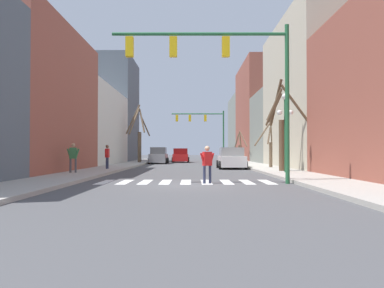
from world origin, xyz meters
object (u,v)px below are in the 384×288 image
object	(u,v)px
car_parked_right_near	(182,156)
pedestrian_on_left_sidewalk	(109,155)
traffic_signal_near	(224,65)
car_driving_toward_lane	(233,159)
pedestrian_near_right_corner	(74,155)
street_tree_right_near	(282,128)
street_lamp_right_corner	(286,116)
pedestrian_on_right_sidewalk	(208,161)
car_driving_away_lane	(160,156)
street_tree_left_far	(140,136)
street_tree_left_mid	(241,147)
traffic_signal_far	(206,124)
street_tree_right_mid	(271,147)

from	to	relation	value
car_parked_right_near	pedestrian_on_left_sidewalk	distance (m)	20.21
traffic_signal_near	car_driving_toward_lane	bearing A→B (deg)	82.55
pedestrian_near_right_corner	street_tree_right_near	size ratio (longest dim) A/B	0.29
street_lamp_right_corner	pedestrian_on_right_sidewalk	bearing A→B (deg)	-129.32
car_driving_away_lane	street_tree_left_far	size ratio (longest dim) A/B	0.65
street_lamp_right_corner	street_tree_left_far	size ratio (longest dim) A/B	0.71
car_driving_toward_lane	pedestrian_near_right_corner	size ratio (longest dim) A/B	2.47
street_tree_left_far	street_tree_right_near	bearing A→B (deg)	-57.67
traffic_signal_near	pedestrian_on_left_sidewalk	size ratio (longest dim) A/B	4.54
street_tree_left_far	street_tree_left_mid	bearing A→B (deg)	19.30
street_lamp_right_corner	pedestrian_near_right_corner	bearing A→B (deg)	-178.19
car_driving_away_lane	pedestrian_on_left_sidewalk	bearing A→B (deg)	171.59
car_driving_toward_lane	traffic_signal_near	bearing A→B (deg)	172.55
car_driving_away_lane	street_tree_right_near	bearing A→B (deg)	-152.57
pedestrian_on_right_sidewalk	street_tree_right_near	bearing A→B (deg)	31.05
traffic_signal_far	street_lamp_right_corner	bearing A→B (deg)	-81.65
street_lamp_right_corner	car_driving_toward_lane	world-z (taller)	street_lamp_right_corner
street_tree_right_near	traffic_signal_near	bearing A→B (deg)	-119.27
street_tree_right_near	street_tree_left_far	world-z (taller)	street_tree_left_far
car_driving_away_lane	pedestrian_on_left_sidewalk	distance (m)	15.26
street_tree_left_far	traffic_signal_far	bearing A→B (deg)	39.70
car_parked_right_near	car_driving_away_lane	bearing A→B (deg)	-26.43
pedestrian_on_right_sidewalk	street_tree_left_mid	size ratio (longest dim) A/B	0.42
car_driving_toward_lane	street_tree_left_mid	distance (m)	16.60
street_lamp_right_corner	car_driving_toward_lane	bearing A→B (deg)	107.23
pedestrian_on_right_sidewalk	street_tree_right_mid	bearing A→B (deg)	41.94
car_driving_toward_lane	car_driving_away_lane	size ratio (longest dim) A/B	1.00
car_driving_toward_lane	pedestrian_on_left_sidewalk	size ratio (longest dim) A/B	2.52
car_driving_toward_lane	pedestrian_near_right_corner	world-z (taller)	pedestrian_near_right_corner
pedestrian_near_right_corner	traffic_signal_near	bearing A→B (deg)	141.53
street_tree_right_near	car_parked_right_near	bearing A→B (deg)	107.22
traffic_signal_far	street_tree_left_far	world-z (taller)	street_tree_left_far
pedestrian_on_right_sidewalk	street_tree_left_far	distance (m)	26.50
traffic_signal_near	street_lamp_right_corner	world-z (taller)	traffic_signal_near
traffic_signal_far	pedestrian_near_right_corner	size ratio (longest dim) A/B	3.98
traffic_signal_far	car_parked_right_near	bearing A→B (deg)	-146.04
traffic_signal_near	car_driving_away_lane	distance (m)	26.18
street_tree_left_mid	pedestrian_on_left_sidewalk	bearing A→B (deg)	-120.91
street_lamp_right_corner	pedestrian_near_right_corner	distance (m)	12.41
pedestrian_near_right_corner	pedestrian_on_left_sidewalk	bearing A→B (deg)	-104.55
street_tree_right_near	pedestrian_near_right_corner	bearing A→B (deg)	-170.80
traffic_signal_near	street_tree_left_mid	xyz separation A→B (m)	(4.50, 29.84, -3.10)
traffic_signal_far	car_driving_away_lane	world-z (taller)	traffic_signal_far
car_driving_toward_lane	street_tree_left_mid	xyz separation A→B (m)	(2.74, 16.33, 1.16)
traffic_signal_far	street_tree_left_far	xyz separation A→B (m)	(-7.53, -6.25, -1.79)
pedestrian_near_right_corner	car_driving_away_lane	bearing A→B (deg)	-102.85
street_tree_left_mid	street_lamp_right_corner	bearing A→B (deg)	-90.96
street_tree_left_far	car_driving_away_lane	bearing A→B (deg)	-9.22
traffic_signal_near	street_tree_left_mid	distance (m)	30.33
traffic_signal_far	street_tree_left_mid	distance (m)	5.56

